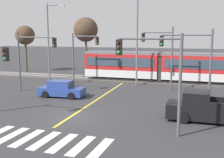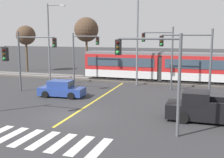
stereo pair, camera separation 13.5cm
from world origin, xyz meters
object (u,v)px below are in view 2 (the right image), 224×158
Objects in this scene: traffic_light_far_left at (82,50)px; bare_tree_far_west at (26,36)px; pickup_truck at (206,109)px; street_lamp_centre at (139,36)px; street_lamp_west at (50,38)px; traffic_light_far_right at (162,50)px; light_rail_tram at (161,65)px; traffic_light_mid_left at (32,53)px; traffic_light_mid_right at (193,55)px; traffic_light_near_right at (156,68)px; sedan_crossing at (62,89)px; bare_tree_west at (86,30)px.

bare_tree_far_west reaches higher than traffic_light_far_left.
pickup_truck is 14.37m from street_lamp_centre.
street_lamp_west is at bearing -40.03° from bare_tree_far_west.
bare_tree_far_west is at bearing 159.24° from traffic_light_far_right.
traffic_light_mid_left reaches higher than light_rail_tram.
pickup_truck is 0.88× the size of traffic_light_mid_right.
traffic_light_mid_right is (-1.09, 4.83, 3.24)m from pickup_truck.
light_rail_tram is at bearing -10.38° from bare_tree_far_west.
street_lamp_centre is 20.12m from bare_tree_far_west.
bare_tree_far_west reaches higher than light_rail_tram.
traffic_light_far_right is 1.05× the size of traffic_light_mid_right.
light_rail_tram is at bearing 98.29° from traffic_light_far_right.
traffic_light_far_left is at bearing -157.60° from light_rail_tram.
light_rail_tram is 13.85m from street_lamp_west.
street_lamp_centre is at bearing 105.47° from traffic_light_near_right.
pickup_truck is 0.90× the size of traffic_light_mid_left.
bare_tree_far_west is at bearing 132.70° from sedan_crossing.
traffic_light_far_left reaches higher than sedan_crossing.
traffic_light_far_right is 0.65× the size of street_lamp_centre.
traffic_light_far_right is 0.92× the size of bare_tree_far_west.
traffic_light_far_left is 0.59× the size of street_lamp_centre.
traffic_light_near_right is 0.94× the size of traffic_light_mid_right.
light_rail_tram is 5.01m from street_lamp_centre.
bare_tree_west is at bearing 11.09° from bare_tree_far_west.
pickup_truck is at bearing -77.31° from traffic_light_mid_right.
bare_tree_west reaches higher than traffic_light_mid_left.
traffic_light_mid_right is (11.53, 0.94, 3.38)m from sedan_crossing.
street_lamp_west is at bearing -98.67° from bare_tree_west.
pickup_truck is at bearing -58.82° from street_lamp_centre.
pickup_truck is 17.67m from traffic_light_far_left.
traffic_light_near_right is (-2.86, -3.45, 3.06)m from pickup_truck.
bare_tree_west is at bearing 141.25° from traffic_light_far_right.
street_lamp_centre reaches higher than traffic_light_far_left.
traffic_light_far_left is 6.75m from street_lamp_centre.
bare_tree_far_west is at bearing 169.62° from light_rail_tram.
traffic_light_far_left is at bearing 141.06° from pickup_truck.
traffic_light_mid_right is 0.88× the size of bare_tree_far_west.
traffic_light_far_right is 13.16m from traffic_light_mid_left.
light_rail_tram is 10.59m from traffic_light_mid_right.
bare_tree_west is (-3.22, 9.24, 2.48)m from traffic_light_far_left.
traffic_light_mid_right is at bearing 77.91° from traffic_light_near_right.
traffic_light_far_right is at bearing 23.02° from traffic_light_mid_left.
street_lamp_west reaches higher than pickup_truck.
traffic_light_mid_left reaches higher than sedan_crossing.
traffic_light_mid_left is (-2.81, -5.95, 0.07)m from traffic_light_far_left.
traffic_light_far_right is (-4.24, 10.14, 3.33)m from pickup_truck.
sedan_crossing is at bearing -47.30° from bare_tree_far_west.
bare_tree_west is (-12.52, 10.05, 2.19)m from traffic_light_far_right.
traffic_light_mid_left is at bearing 179.40° from traffic_light_mid_right.
traffic_light_mid_left is at bearing -156.98° from traffic_light_far_right.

